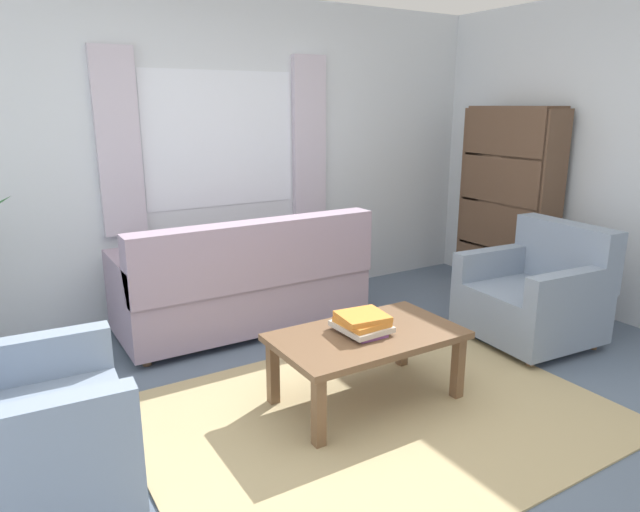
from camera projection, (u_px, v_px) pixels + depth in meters
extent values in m
plane|color=slate|center=(376.00, 416.00, 3.26)|extent=(6.24, 6.24, 0.00)
cube|color=silver|center=(219.00, 157.00, 4.79)|extent=(5.32, 0.12, 2.60)
cube|color=white|center=(221.00, 140.00, 4.70)|extent=(1.30, 0.01, 1.10)
cube|color=silver|center=(118.00, 143.00, 4.25)|extent=(0.32, 0.06, 1.40)
cube|color=silver|center=(309.00, 137.00, 5.09)|extent=(0.32, 0.06, 1.40)
cube|color=tan|center=(376.00, 415.00, 3.26)|extent=(2.59, 1.96, 0.01)
cube|color=#998499|center=(242.00, 297.00, 4.51)|extent=(1.90, 0.80, 0.38)
cube|color=#998499|center=(258.00, 254.00, 4.13)|extent=(1.90, 0.20, 0.48)
cube|color=#998499|center=(334.00, 246.00, 4.87)|extent=(0.16, 0.80, 0.24)
cube|color=#998499|center=(126.00, 277.00, 3.99)|extent=(0.16, 0.80, 0.24)
cylinder|color=brown|center=(314.00, 295.00, 5.24)|extent=(0.06, 0.06, 0.06)
cylinder|color=brown|center=(126.00, 332.00, 4.38)|extent=(0.06, 0.06, 0.06)
cylinder|color=brown|center=(351.00, 315.00, 4.75)|extent=(0.06, 0.06, 0.06)
cylinder|color=brown|center=(147.00, 361.00, 3.89)|extent=(0.06, 0.06, 0.06)
cube|color=gray|center=(35.00, 450.00, 2.53)|extent=(0.85, 0.88, 0.36)
cube|color=gray|center=(29.00, 432.00, 2.15)|extent=(0.81, 0.17, 0.22)
cube|color=gray|center=(24.00, 359.00, 2.77)|extent=(0.81, 0.17, 0.22)
cylinder|color=brown|center=(104.00, 435.00, 3.02)|extent=(0.05, 0.05, 0.06)
cube|color=gray|center=(528.00, 310.00, 4.25)|extent=(0.86, 0.90, 0.36)
cube|color=gray|center=(565.00, 252.00, 4.29)|extent=(0.24, 0.85, 0.46)
cube|color=gray|center=(497.00, 262.00, 4.48)|extent=(0.81, 0.18, 0.22)
cube|color=gray|center=(573.00, 287.00, 3.86)|extent=(0.81, 0.18, 0.22)
cylinder|color=brown|center=(463.00, 329.00, 4.45)|extent=(0.05, 0.05, 0.06)
cylinder|color=brown|center=(530.00, 363.00, 3.87)|extent=(0.05, 0.05, 0.06)
cylinder|color=brown|center=(523.00, 315.00, 4.73)|extent=(0.05, 0.05, 0.06)
cylinder|color=brown|center=(593.00, 345.00, 4.15)|extent=(0.05, 0.05, 0.06)
cube|color=brown|center=(367.00, 336.00, 3.32)|extent=(1.10, 0.64, 0.04)
cube|color=brown|center=(319.00, 412.00, 2.92)|extent=(0.06, 0.06, 0.40)
cube|color=brown|center=(458.00, 368.00, 3.41)|extent=(0.06, 0.06, 0.40)
cube|color=brown|center=(273.00, 373.00, 3.34)|extent=(0.06, 0.06, 0.40)
cube|color=brown|center=(402.00, 338.00, 3.84)|extent=(0.06, 0.06, 0.40)
cube|color=#7F478C|center=(361.00, 330.00, 3.33)|extent=(0.19, 0.31, 0.02)
cube|color=beige|center=(361.00, 326.00, 3.32)|extent=(0.28, 0.32, 0.03)
cube|color=orange|center=(362.00, 322.00, 3.31)|extent=(0.25, 0.27, 0.03)
cube|color=orange|center=(363.00, 316.00, 3.30)|extent=(0.29, 0.28, 0.03)
cube|color=brown|center=(550.00, 211.00, 4.85)|extent=(0.30, 0.04, 1.70)
cube|color=brown|center=(472.00, 197.00, 5.59)|extent=(0.30, 0.04, 1.70)
cube|color=brown|center=(498.00, 205.00, 5.15)|extent=(0.02, 0.90, 1.70)
cube|color=brown|center=(501.00, 290.00, 5.44)|extent=(0.30, 0.86, 0.02)
cube|color=brown|center=(505.00, 247.00, 5.33)|extent=(0.30, 0.86, 0.02)
cube|color=brown|center=(508.00, 202.00, 5.22)|extent=(0.30, 0.86, 0.02)
cube|color=brown|center=(513.00, 156.00, 5.11)|extent=(0.30, 0.86, 0.02)
cube|color=brown|center=(517.00, 107.00, 5.00)|extent=(0.30, 0.86, 0.02)
cube|color=gold|center=(538.00, 242.00, 4.99)|extent=(0.25, 0.06, 0.24)
cube|color=#2D2D33|center=(531.00, 243.00, 5.06)|extent=(0.26, 0.08, 0.19)
cube|color=orange|center=(522.00, 236.00, 5.14)|extent=(0.23, 0.09, 0.28)
cube|color=#2D2D33|center=(513.00, 234.00, 5.22)|extent=(0.25, 0.07, 0.27)
cube|color=#335199|center=(505.00, 233.00, 5.30)|extent=(0.24, 0.10, 0.25)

